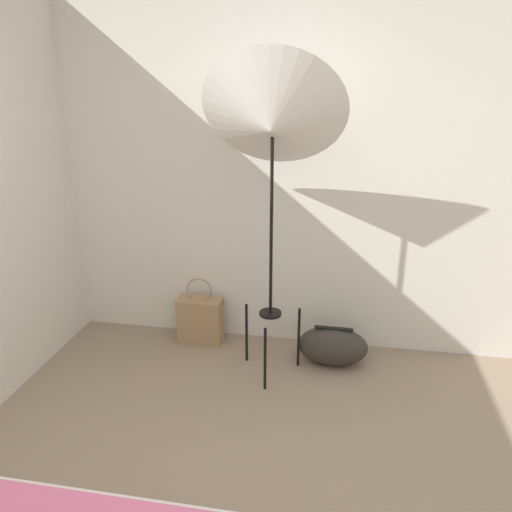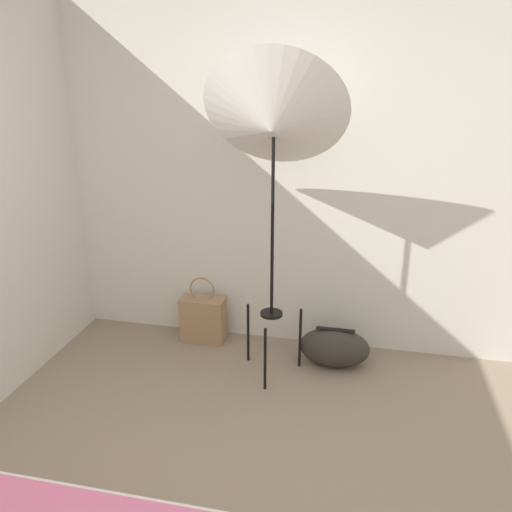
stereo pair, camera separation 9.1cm
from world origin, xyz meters
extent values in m
cube|color=silver|center=(0.00, 2.29, 1.30)|extent=(8.00, 0.05, 2.60)
cylinder|color=black|center=(0.06, 1.55, 0.23)|extent=(0.02, 0.02, 0.46)
cylinder|color=black|center=(-0.13, 1.88, 0.23)|extent=(0.02, 0.02, 0.46)
cylinder|color=black|center=(0.25, 1.88, 0.23)|extent=(0.02, 0.02, 0.46)
cylinder|color=black|center=(0.06, 1.77, 0.46)|extent=(0.16, 0.16, 0.02)
cylinder|color=black|center=(0.06, 1.77, 1.11)|extent=(0.02, 0.02, 1.29)
cone|color=white|center=(0.06, 1.77, 1.75)|extent=(0.91, 0.71, 0.84)
cube|color=#9E7A56|center=(-0.55, 2.11, 0.18)|extent=(0.34, 0.17, 0.36)
torus|color=#9E7A56|center=(-0.55, 2.11, 0.44)|extent=(0.20, 0.01, 0.20)
ellipsoid|color=#332D28|center=(0.49, 1.95, 0.14)|extent=(0.51, 0.29, 0.29)
cube|color=black|center=(0.49, 1.95, 0.29)|extent=(0.28, 0.04, 0.01)
camera|label=1|loc=(0.51, -1.30, 2.01)|focal=35.00mm
camera|label=2|loc=(0.60, -1.28, 2.01)|focal=35.00mm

